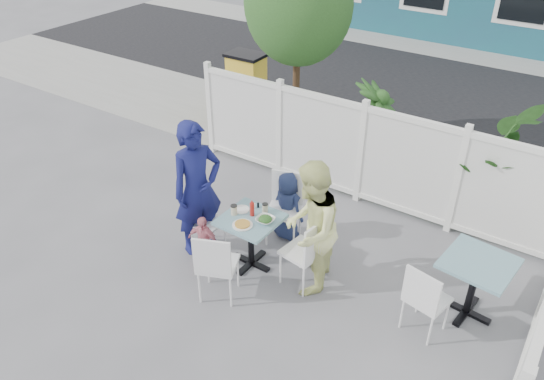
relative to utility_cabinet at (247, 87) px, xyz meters
The scene contains 28 objects.
ground 5.15m from the utility_cabinet, 51.53° to the right, with size 80.00×80.00×0.00m, color slate.
near_sidewalk 3.24m from the utility_cabinet, ahead, with size 24.00×2.60×0.01m, color gray.
street 4.77m from the utility_cabinet, 47.76° to the left, with size 24.00×5.00×0.01m, color black.
far_sidewalk 7.35m from the utility_cabinet, 64.29° to the left, with size 24.00×1.60×0.01m, color gray.
fence_back 3.65m from the utility_cabinet, 26.02° to the right, with size 5.86×0.08×1.60m.
tree 2.61m from the utility_cabinet, 23.92° to the right, with size 1.80×1.62×3.59m.
utility_cabinet is the anchor object (origin of this frame).
potted_shrub_a 3.29m from the utility_cabinet, 15.90° to the right, with size 0.93×0.93×1.66m, color #264B1C.
potted_shrub_b 4.93m from the utility_cabinet, 11.72° to the right, with size 1.54×1.34×1.72m, color #264B1C.
main_table 4.71m from the utility_cabinet, 53.50° to the right, with size 0.72×0.72×0.75m.
spare_table 6.26m from the utility_cabinet, 29.57° to the right, with size 0.83×0.83×0.79m.
chair_left 4.34m from the utility_cabinet, 61.98° to the right, with size 0.38×0.40×0.85m.
chair_right 5.19m from the utility_cabinet, 45.83° to the right, with size 0.51×0.52×1.01m.
chair_back 4.15m from the utility_cabinet, 46.75° to the right, with size 0.57×0.55×1.00m.
chair_near 5.36m from the utility_cabinet, 58.02° to the right, with size 0.58×0.57×0.99m.
chair_spare 6.28m from the utility_cabinet, 36.10° to the right, with size 0.50×0.49×0.94m.
man 4.36m from the utility_cabinet, 62.42° to the right, with size 0.69×0.45×1.89m, color #131754.
woman 5.19m from the utility_cabinet, 45.65° to the right, with size 0.85×0.66×1.75m, color #D9E646.
boy 4.14m from the utility_cabinet, 46.36° to the right, with size 0.50×0.32×1.02m, color #1A2448.
toddler 4.73m from the utility_cabinet, 61.01° to the right, with size 0.45×0.19×0.76m, color pink.
plate_main 4.86m from the utility_cabinet, 54.68° to the right, with size 0.26×0.26×0.02m, color white.
plate_side 4.52m from the utility_cabinet, 54.89° to the right, with size 0.20×0.20×0.01m, color white.
salad_bowl 4.80m from the utility_cabinet, 51.29° to the right, with size 0.23×0.23×0.06m, color white.
coffee_cup_a 4.61m from the utility_cabinet, 56.04° to the right, with size 0.08×0.08×0.12m, color beige.
coffee_cup_b 4.58m from the utility_cabinet, 51.10° to the right, with size 0.07×0.07×0.11m, color beige.
ketchup_bottle 4.64m from the utility_cabinet, 53.19° to the right, with size 0.06×0.06×0.18m, color #AF1D16.
salt_shaker 4.48m from the utility_cabinet, 52.79° to the right, with size 0.03×0.03×0.07m, color white.
pepper_shaker 4.47m from the utility_cabinet, 52.14° to the right, with size 0.03×0.03×0.07m, color black.
Camera 1 is at (2.85, -4.15, 4.64)m, focal length 35.00 mm.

